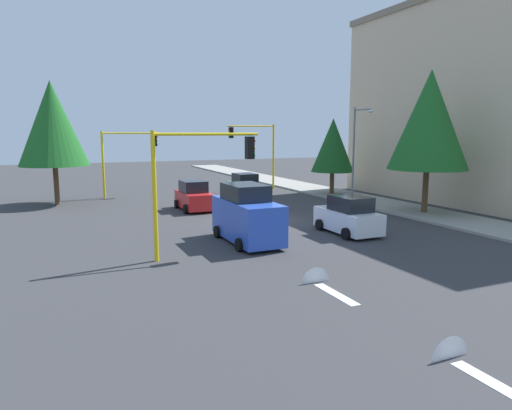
# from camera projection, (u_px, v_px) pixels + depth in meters

# --- Properties ---
(ground_plane) EXTENTS (120.00, 120.00, 0.00)m
(ground_plane) POSITION_uv_depth(u_px,v_px,m) (263.00, 221.00, 27.29)
(ground_plane) COLOR #353538
(sidewalk_kerb) EXTENTS (80.00, 4.00, 0.15)m
(sidewalk_kerb) POSITION_uv_depth(u_px,v_px,m) (358.00, 199.00, 35.98)
(sidewalk_kerb) COLOR gray
(sidewalk_kerb) RESTS_ON ground
(lane_arrow_near) EXTENTS (2.40, 1.10, 1.10)m
(lane_arrow_near) POSITION_uv_depth(u_px,v_px,m) (323.00, 287.00, 15.68)
(lane_arrow_near) COLOR silver
(lane_arrow_near) RESTS_ON ground
(lane_arrow_mid) EXTENTS (2.40, 1.10, 1.10)m
(lane_arrow_mid) POSITION_uv_depth(u_px,v_px,m) (467.00, 368.00, 10.26)
(lane_arrow_mid) COLOR silver
(lane_arrow_mid) RESTS_ON ground
(apartment_block) EXTENTS (23.17, 9.30, 14.95)m
(apartment_block) POSITION_uv_depth(u_px,v_px,m) (493.00, 101.00, 33.58)
(apartment_block) COLOR beige
(apartment_block) RESTS_ON ground
(traffic_signal_far_left) EXTENTS (0.36, 4.59, 5.91)m
(traffic_signal_far_left) POSITION_uv_depth(u_px,v_px,m) (256.00, 144.00, 41.58)
(traffic_signal_far_left) COLOR yellow
(traffic_signal_far_left) RESTS_ON ground
(traffic_signal_near_right) EXTENTS (0.36, 4.59, 5.28)m
(traffic_signal_near_right) POSITION_uv_depth(u_px,v_px,m) (199.00, 168.00, 19.04)
(traffic_signal_near_right) COLOR yellow
(traffic_signal_near_right) RESTS_ON ground
(traffic_signal_far_right) EXTENTS (0.36, 4.59, 5.29)m
(traffic_signal_far_right) POSITION_uv_depth(u_px,v_px,m) (127.00, 150.00, 37.11)
(traffic_signal_far_right) COLOR yellow
(traffic_signal_far_right) RESTS_ON ground
(street_lamp_curbside) EXTENTS (2.15, 0.28, 7.00)m
(street_lamp_curbside) POSITION_uv_depth(u_px,v_px,m) (357.00, 144.00, 33.54)
(street_lamp_curbside) COLOR slate
(street_lamp_curbside) RESTS_ON ground
(tree_roadside_near) EXTENTS (4.94, 4.94, 9.06)m
(tree_roadside_near) POSITION_uv_depth(u_px,v_px,m) (429.00, 120.00, 28.73)
(tree_roadside_near) COLOR brown
(tree_roadside_near) RESTS_ON ground
(tree_roadside_mid) EXTENTS (3.50, 3.50, 6.35)m
(tree_roadside_mid) POSITION_uv_depth(u_px,v_px,m) (333.00, 145.00, 37.86)
(tree_roadside_mid) COLOR brown
(tree_roadside_mid) RESTS_ON ground
(tree_opposite_side) EXTENTS (4.83, 4.83, 8.86)m
(tree_opposite_side) POSITION_uv_depth(u_px,v_px,m) (52.00, 124.00, 32.85)
(tree_opposite_side) COLOR brown
(tree_opposite_side) RESTS_ON ground
(delivery_van_blue) EXTENTS (4.80, 2.22, 2.77)m
(delivery_van_blue) POSITION_uv_depth(u_px,v_px,m) (247.00, 216.00, 21.94)
(delivery_van_blue) COLOR blue
(delivery_van_blue) RESTS_ON ground
(car_red) EXTENTS (3.83, 2.07, 1.98)m
(car_red) POSITION_uv_depth(u_px,v_px,m) (194.00, 197.00, 31.21)
(car_red) COLOR red
(car_red) RESTS_ON ground
(car_white) EXTENTS (3.95, 2.08, 1.98)m
(car_white) POSITION_uv_depth(u_px,v_px,m) (348.00, 216.00, 23.88)
(car_white) COLOR white
(car_white) RESTS_ON ground
(car_green) EXTENTS (3.67, 2.11, 1.98)m
(car_green) POSITION_uv_depth(u_px,v_px,m) (244.00, 187.00, 37.01)
(car_green) COLOR #1E7238
(car_green) RESTS_ON ground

